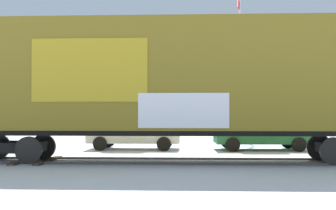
# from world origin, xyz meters

# --- Properties ---
(ground_plane) EXTENTS (260.00, 260.00, 0.00)m
(ground_plane) POSITION_xyz_m (0.00, 0.00, 0.00)
(ground_plane) COLOR silver
(track) EXTENTS (60.00, 2.53, 0.08)m
(track) POSITION_xyz_m (-0.13, 0.00, 0.04)
(track) COLOR #4C4742
(track) RESTS_ON ground_plane
(freight_car) EXTENTS (16.80, 2.96, 5.05)m
(freight_car) POSITION_xyz_m (-0.37, -0.00, 2.90)
(freight_car) COLOR olive
(freight_car) RESTS_ON ground_plane
(flagpole) EXTENTS (0.48, 1.23, 9.58)m
(flagpole) POSITION_xyz_m (3.49, 13.60, 5.71)
(flagpole) COLOR silver
(flagpole) RESTS_ON ground_plane
(hillside) EXTENTS (154.39, 37.30, 16.99)m
(hillside) POSITION_xyz_m (-0.03, 69.51, 6.22)
(hillside) COLOR silver
(hillside) RESTS_ON ground_plane
(parked_car_silver) EXTENTS (4.26, 2.02, 1.62)m
(parked_car_silver) POSITION_xyz_m (-2.60, 4.91, 0.80)
(parked_car_silver) COLOR #B7BABF
(parked_car_silver) RESTS_ON ground_plane
(parked_car_green) EXTENTS (4.29, 2.04, 1.57)m
(parked_car_green) POSITION_xyz_m (3.29, 4.71, 0.79)
(parked_car_green) COLOR #1E5933
(parked_car_green) RESTS_ON ground_plane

